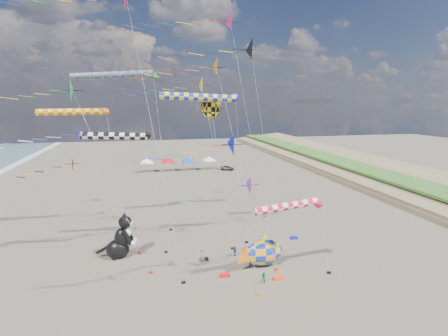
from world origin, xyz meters
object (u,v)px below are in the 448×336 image
Objects in this scene: child_blue at (235,251)px; child_green at (264,278)px; person_adult at (203,257)px; parked_car at (227,168)px; fish_inflatable at (263,252)px; cat_inflatable at (120,235)px.

child_green is at bearing -114.75° from child_blue.
parked_car is (14.36, 48.45, -0.36)m from person_adult.
fish_inflatable reaches higher than person_adult.
parked_car reaches higher than child_blue.
cat_inflatable is 16.02m from child_green.
child_blue is 0.33× the size of parked_car.
person_adult is at bearing 164.60° from fish_inflatable.
cat_inflatable is 9.37m from person_adult.
child_blue is at bearing -166.58° from parked_car.
person_adult reaches higher than parked_car.
fish_inflatable is at bearing -163.49° from parked_car.
parked_car is at bearing 80.44° from fish_inflatable.
parked_car is (22.66, 44.37, -1.91)m from cat_inflatable.
cat_inflatable reaches higher than child_blue.
fish_inflatable is 4.88× the size of child_blue.
person_adult is 0.55× the size of parked_car.
fish_inflatable is 3.42m from child_green.
parked_car is (8.43, 50.08, -1.00)m from fish_inflatable.
cat_inflatable is 0.91× the size of fish_inflatable.
fish_inflatable reaches higher than child_blue.
fish_inflatable reaches higher than parked_car.
parked_car is at bearing 72.18° from cat_inflatable.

